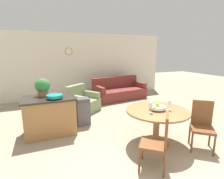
% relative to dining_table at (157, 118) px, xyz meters
% --- Properties ---
extents(wall_back, '(8.00, 0.09, 2.70)m').
position_rel_dining_table_xyz_m(wall_back, '(-0.69, 4.66, 0.78)').
color(wall_back, silver).
rests_on(wall_back, ground_plane).
extents(dining_table, '(1.29, 1.29, 0.74)m').
position_rel_dining_table_xyz_m(dining_table, '(0.00, 0.00, 0.00)').
color(dining_table, '#9E6B3D').
rests_on(dining_table, ground_plane).
extents(dining_chair_near_left, '(0.59, 0.59, 0.97)m').
position_rel_dining_table_xyz_m(dining_chair_near_left, '(-0.50, -0.73, -0.05)').
color(dining_chair_near_left, brown).
rests_on(dining_chair_near_left, ground_plane).
extents(dining_chair_near_right, '(0.59, 0.59, 0.97)m').
position_rel_dining_table_xyz_m(dining_chair_near_right, '(0.73, -0.50, -0.05)').
color(dining_chair_near_right, brown).
rests_on(dining_chair_near_right, ground_plane).
extents(fruit_bowl, '(0.33, 0.33, 0.15)m').
position_rel_dining_table_xyz_m(fruit_bowl, '(-0.00, -0.00, 0.23)').
color(fruit_bowl, silver).
rests_on(fruit_bowl, dining_table).
extents(wine_glass_left, '(0.07, 0.07, 0.21)m').
position_rel_dining_table_xyz_m(wine_glass_left, '(-0.22, -0.09, 0.32)').
color(wine_glass_left, silver).
rests_on(wine_glass_left, dining_table).
extents(wine_glass_right, '(0.07, 0.07, 0.21)m').
position_rel_dining_table_xyz_m(wine_glass_right, '(0.22, -0.09, 0.32)').
color(wine_glass_right, silver).
rests_on(wine_glass_right, dining_table).
extents(kitchen_island, '(1.17, 0.83, 0.89)m').
position_rel_dining_table_xyz_m(kitchen_island, '(-2.05, 1.36, -0.13)').
color(kitchen_island, '#9E6B3D').
rests_on(kitchen_island, ground_plane).
extents(teal_bowl, '(0.36, 0.36, 0.09)m').
position_rel_dining_table_xyz_m(teal_bowl, '(-1.93, 1.19, 0.37)').
color(teal_bowl, teal).
rests_on(teal_bowl, kitchen_island).
extents(potted_plant, '(0.34, 0.34, 0.42)m').
position_rel_dining_table_xyz_m(potted_plant, '(-2.16, 1.57, 0.54)').
color(potted_plant, '#A36642').
rests_on(potted_plant, kitchen_island).
extents(trash_bin, '(0.34, 0.30, 0.73)m').
position_rel_dining_table_xyz_m(trash_bin, '(-1.21, 1.56, -0.21)').
color(trash_bin, '#56565B').
rests_on(trash_bin, ground_plane).
extents(couch, '(2.23, 1.24, 0.89)m').
position_rel_dining_table_xyz_m(couch, '(0.80, 3.64, -0.27)').
color(couch, maroon).
rests_on(couch, ground_plane).
extents(armchair, '(1.17, 1.17, 0.85)m').
position_rel_dining_table_xyz_m(armchair, '(-0.98, 2.66, -0.28)').
color(armchair, gray).
rests_on(armchair, ground_plane).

